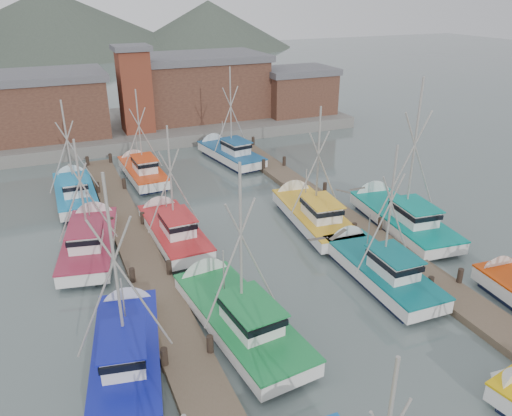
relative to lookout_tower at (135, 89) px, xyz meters
name	(u,v)px	position (x,y,z in m)	size (l,w,h in m)	color
ground	(309,303)	(2.00, -33.00, -5.55)	(260.00, 260.00, 0.00)	#526361
dock_left	(156,289)	(-5.00, -28.96, -5.34)	(2.30, 46.00, 1.50)	brown
dock_right	(375,241)	(9.00, -28.96, -5.34)	(2.30, 46.00, 1.50)	brown
quay	(150,126)	(2.00, 4.00, -4.95)	(44.00, 16.00, 1.20)	gray
shed_left	(41,104)	(-9.00, 2.00, -1.21)	(12.72, 8.48, 6.20)	brown
shed_center	(199,85)	(8.00, 4.00, -0.86)	(14.84, 9.54, 6.90)	brown
shed_right	(296,90)	(19.00, 1.00, -1.71)	(8.48, 6.36, 5.20)	brown
lookout_tower	(135,89)	(0.00, 0.00, 0.00)	(3.60, 3.60, 8.50)	brown
distant_hills	(24,54)	(-10.76, 89.59, -5.55)	(175.00, 140.00, 42.00)	#485345
boat_4	(234,314)	(-2.20, -33.23, -4.87)	(3.96, 9.93, 9.31)	black
boat_5	(375,267)	(6.56, -32.26, -4.87)	(3.46, 8.86, 8.57)	black
boat_6	(127,347)	(-7.29, -33.60, -4.86)	(4.24, 9.00, 9.57)	black
boat_8	(172,229)	(-2.58, -23.11, -4.87)	(3.36, 8.76, 8.30)	black
boat_9	(311,213)	(6.79, -24.54, -4.87)	(3.88, 9.65, 9.02)	black
boat_10	(91,239)	(-7.53, -22.57, -4.87)	(4.53, 9.49, 8.00)	black
boat_11	(398,216)	(11.95, -27.37, -4.86)	(4.41, 10.10, 10.97)	black
boat_12	(142,171)	(-2.06, -11.13, -4.87)	(3.31, 8.38, 8.26)	black
boat_13	(228,153)	(6.41, -9.38, -4.87)	(4.03, 9.23, 9.37)	black
boat_14	(75,191)	(-7.69, -13.84, -4.87)	(3.51, 8.83, 8.47)	black
gull_near	(328,237)	(-1.10, -39.16, 1.75)	(1.55, 0.65, 0.24)	gray
gull_far	(350,190)	(3.95, -33.00, 0.35)	(1.51, 0.66, 0.24)	gray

